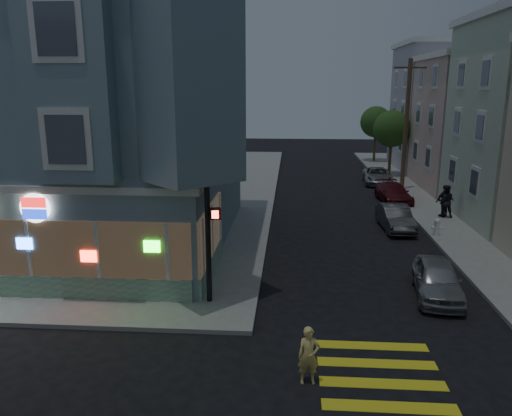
# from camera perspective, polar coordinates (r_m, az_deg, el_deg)

# --- Properties ---
(ground) EXTENTS (120.00, 120.00, 0.00)m
(ground) POSITION_cam_1_polar(r_m,az_deg,el_deg) (14.38, -13.69, -17.38)
(ground) COLOR black
(ground) RESTS_ON ground
(sidewalk_nw) EXTENTS (33.00, 42.00, 0.15)m
(sidewalk_nw) POSITION_cam_1_polar(r_m,az_deg,el_deg) (39.54, -22.41, 2.14)
(sidewalk_nw) COLOR gray
(sidewalk_nw) RESTS_ON ground
(corner_building) EXTENTS (14.60, 14.60, 11.40)m
(corner_building) POSITION_cam_1_polar(r_m,az_deg,el_deg) (24.84, -20.16, 9.43)
(corner_building) COLOR slate
(corner_building) RESTS_ON sidewalk_nw
(row_house_c) EXTENTS (12.00, 8.60, 9.00)m
(row_house_c) POSITION_cam_1_polar(r_m,az_deg,el_deg) (39.86, 27.15, 8.42)
(row_house_c) COLOR tan
(row_house_c) RESTS_ON sidewalk_ne
(row_house_d) EXTENTS (12.00, 8.60, 10.50)m
(row_house_d) POSITION_cam_1_polar(r_m,az_deg,el_deg) (48.23, 23.14, 10.39)
(row_house_d) COLOR #A8A0B0
(row_house_d) RESTS_ON sidewalk_ne
(utility_pole) EXTENTS (2.20, 0.30, 9.00)m
(utility_pole) POSITION_cam_1_polar(r_m,az_deg,el_deg) (36.61, 16.79, 9.22)
(utility_pole) COLOR #4C3826
(utility_pole) RESTS_ON sidewalk_ne
(street_tree_near) EXTENTS (3.00, 3.00, 5.30)m
(street_tree_near) POSITION_cam_1_polar(r_m,az_deg,el_deg) (42.58, 15.25, 8.72)
(street_tree_near) COLOR #4C3826
(street_tree_near) RESTS_ON sidewalk_ne
(street_tree_far) EXTENTS (3.00, 3.00, 5.30)m
(street_tree_far) POSITION_cam_1_polar(r_m,az_deg,el_deg) (50.43, 13.54, 9.54)
(street_tree_far) COLOR #4C3826
(street_tree_far) RESTS_ON sidewalk_ne
(running_child) EXTENTS (0.59, 0.42, 1.51)m
(running_child) POSITION_cam_1_polar(r_m,az_deg,el_deg) (13.13, 6.04, -16.42)
(running_child) COLOR #F1DB7B
(running_child) RESTS_ON ground
(pedestrian_a) EXTENTS (0.93, 0.75, 1.83)m
(pedestrian_a) POSITION_cam_1_polar(r_m,az_deg,el_deg) (29.88, 20.85, 0.73)
(pedestrian_a) COLOR black
(pedestrian_a) RESTS_ON sidewalk_ne
(pedestrian_b) EXTENTS (1.15, 0.75, 1.82)m
(pedestrian_b) POSITION_cam_1_polar(r_m,az_deg,el_deg) (29.92, 20.77, 0.75)
(pedestrian_b) COLOR #242128
(pedestrian_b) RESTS_ON sidewalk_ne
(parked_car_a) EXTENTS (2.03, 4.00, 1.30)m
(parked_car_a) POSITION_cam_1_polar(r_m,az_deg,el_deg) (19.05, 20.01, -7.67)
(parked_car_a) COLOR #94969B
(parked_car_a) RESTS_ON ground
(parked_car_b) EXTENTS (1.53, 3.95, 1.28)m
(parked_car_b) POSITION_cam_1_polar(r_m,az_deg,el_deg) (27.08, 15.62, -1.07)
(parked_car_b) COLOR #393B3E
(parked_car_b) RESTS_ON ground
(parked_car_c) EXTENTS (2.09, 4.34, 1.22)m
(parked_car_c) POSITION_cam_1_polar(r_m,az_deg,el_deg) (33.35, 15.45, 1.63)
(parked_car_c) COLOR #5A141C
(parked_car_c) RESTS_ON ground
(parked_car_d) EXTENTS (2.31, 4.53, 1.22)m
(parked_car_d) POSITION_cam_1_polar(r_m,az_deg,el_deg) (39.52, 13.70, 3.58)
(parked_car_d) COLOR #979BA1
(parked_car_d) RESTS_ON ground
(traffic_signal) EXTENTS (0.71, 0.64, 5.74)m
(traffic_signal) POSITION_cam_1_polar(r_m,az_deg,el_deg) (16.20, -5.64, 1.91)
(traffic_signal) COLOR black
(traffic_signal) RESTS_ON sidewalk_nw
(fire_hydrant) EXTENTS (0.50, 0.29, 0.86)m
(fire_hydrant) POSITION_cam_1_polar(r_m,az_deg,el_deg) (26.17, 19.95, -2.00)
(fire_hydrant) COLOR white
(fire_hydrant) RESTS_ON sidewalk_ne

